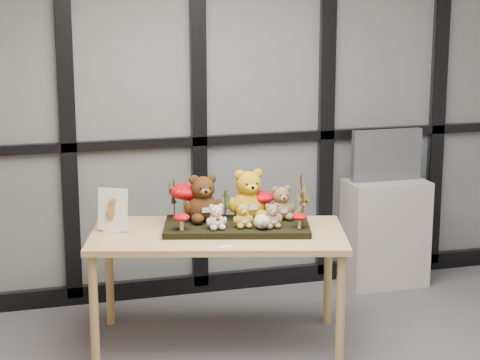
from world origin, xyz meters
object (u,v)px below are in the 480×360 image
object	(u,v)px
bear_brown_medium	(203,195)
mushroom_front_left	(181,221)
plush_cream_hedgehog	(262,221)
sign_holder	(113,212)
mushroom_back_left	(186,199)
diorama_tray	(237,227)
bear_beige_small	(272,214)
bear_pooh_yellow	(249,192)
mushroom_back_right	(261,203)
display_table	(218,244)
mushroom_front_right	(299,220)
bear_small_yellow	(243,214)
bear_white_bow	(216,215)
monitor	(387,155)
cabinet	(385,233)
bear_tan_back	(281,201)

from	to	relation	value
bear_brown_medium	mushroom_front_left	bearing A→B (deg)	-120.09
plush_cream_hedgehog	sign_holder	distance (m)	0.85
plush_cream_hedgehog	mushroom_back_left	bearing A→B (deg)	151.04
plush_cream_hedgehog	sign_holder	bearing A→B (deg)	175.05
diorama_tray	bear_beige_small	world-z (taller)	bear_beige_small
bear_pooh_yellow	mushroom_front_left	xyz separation A→B (m)	(-0.43, -0.13, -0.11)
mushroom_back_right	sign_holder	xyz separation A→B (m)	(-0.86, 0.07, -0.01)
display_table	mushroom_front_left	distance (m)	0.27
mushroom_front_left	mushroom_front_right	xyz separation A→B (m)	(0.65, -0.15, -0.00)
display_table	sign_holder	size ratio (longest dim) A/B	6.27
bear_beige_small	mushroom_front_left	distance (m)	0.51
plush_cream_hedgehog	bear_small_yellow	bearing A→B (deg)	161.89
bear_white_bow	sign_holder	size ratio (longest dim) A/B	0.62
bear_pooh_yellow	mushroom_front_right	xyz separation A→B (m)	(0.22, -0.28, -0.12)
diorama_tray	bear_white_bow	distance (m)	0.19
plush_cream_hedgehog	mushroom_back_right	distance (m)	0.24
plush_cream_hedgehog	monitor	distance (m)	1.44
mushroom_back_right	bear_small_yellow	bearing A→B (deg)	-134.23
mushroom_front_right	diorama_tray	bearing A→B (deg)	148.34
sign_holder	cabinet	distance (m)	2.07
bear_brown_medium	cabinet	xyz separation A→B (m)	(1.44, 0.55, -0.49)
bear_pooh_yellow	mushroom_front_right	world-z (taller)	bear_pooh_yellow
mushroom_back_right	cabinet	world-z (taller)	mushroom_back_right
mushroom_front_right	sign_holder	size ratio (longest dim) A/B	0.37
diorama_tray	bear_small_yellow	distance (m)	0.13
mushroom_back_left	monitor	size ratio (longest dim) A/B	0.46
sign_holder	monitor	world-z (taller)	monitor
mushroom_back_left	mushroom_front_left	xyz separation A→B (m)	(-0.09, -0.25, -0.06)
bear_tan_back	mushroom_back_right	size ratio (longest dim) A/B	1.23
bear_white_bow	bear_brown_medium	bearing A→B (deg)	114.92
bear_tan_back	mushroom_back_left	xyz separation A→B (m)	(-0.53, 0.18, 0.01)
mushroom_front_right	sign_holder	world-z (taller)	sign_holder
cabinet	bear_tan_back	bearing A→B (deg)	-147.01
mushroom_back_right	monitor	world-z (taller)	monitor
mushroom_back_left	monitor	distance (m)	1.59
diorama_tray	bear_pooh_yellow	bearing A→B (deg)	56.54
display_table	plush_cream_hedgehog	bearing A→B (deg)	-12.79
mushroom_back_right	sign_holder	distance (m)	0.86
monitor	mushroom_back_right	bearing A→B (deg)	-151.04
bear_tan_back	mushroom_front_left	bearing A→B (deg)	-157.66
diorama_tray	bear_small_yellow	size ratio (longest dim) A/B	5.30
bear_pooh_yellow	bear_tan_back	bearing A→B (deg)	-1.45
bear_pooh_yellow	mushroom_front_left	bearing A→B (deg)	-147.80
mushroom_back_left	bear_beige_small	bearing A→B (deg)	-38.97
diorama_tray	bear_brown_medium	distance (m)	0.27
bear_brown_medium	mushroom_back_right	distance (m)	0.35
mushroom_front_left	monitor	world-z (taller)	monitor
mushroom_back_right	monitor	xyz separation A→B (m)	(1.09, 0.61, 0.12)
bear_tan_back	mushroom_front_right	size ratio (longest dim) A/B	2.32
bear_pooh_yellow	monitor	size ratio (longest dim) A/B	0.65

